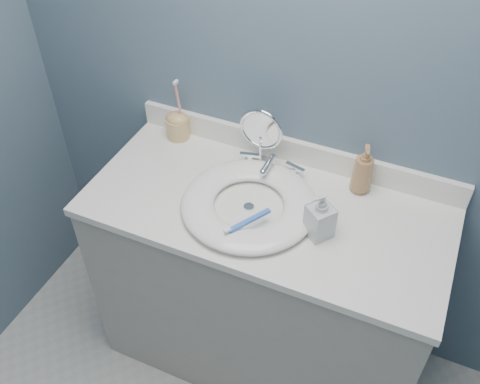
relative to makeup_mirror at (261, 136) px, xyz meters
The scene contains 12 objects.
back_wall 0.23m from the makeup_mirror, 39.54° to the left, with size 2.20×0.02×2.40m, color slate.
vanity_cabinet 0.62m from the makeup_mirror, 62.17° to the right, with size 1.20×0.55×0.85m, color #A6A298.
countertop 0.26m from the makeup_mirror, 62.17° to the right, with size 1.22×0.57×0.03m, color white.
backsplash 0.15m from the makeup_mirror, 35.25° to the left, with size 1.22×0.02×0.09m, color white.
basin 0.25m from the makeup_mirror, 77.01° to the right, with size 0.45×0.45×0.04m, color white, non-canonical shape.
drain 0.26m from the makeup_mirror, 77.01° to the right, with size 0.04×0.04×0.01m, color silver.
faucet 0.12m from the makeup_mirror, 25.71° to the right, with size 0.25×0.13×0.07m.
makeup_mirror is the anchor object (origin of this frame).
soap_bottle_amber 0.36m from the makeup_mirror, ahead, with size 0.07×0.07×0.19m, color #A37349.
soap_bottle_clear 0.38m from the makeup_mirror, 38.94° to the right, with size 0.08×0.08×0.17m, color silver.
toothbrush_holder 0.36m from the makeup_mirror, behind, with size 0.09×0.09×0.25m.
toothbrush_lying 0.34m from the makeup_mirror, 74.37° to the right, with size 0.10×0.16×0.02m.
Camera 1 is at (0.43, -0.22, 2.12)m, focal length 40.00 mm.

